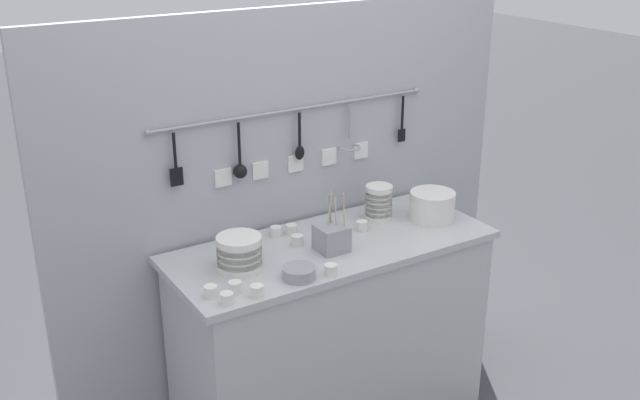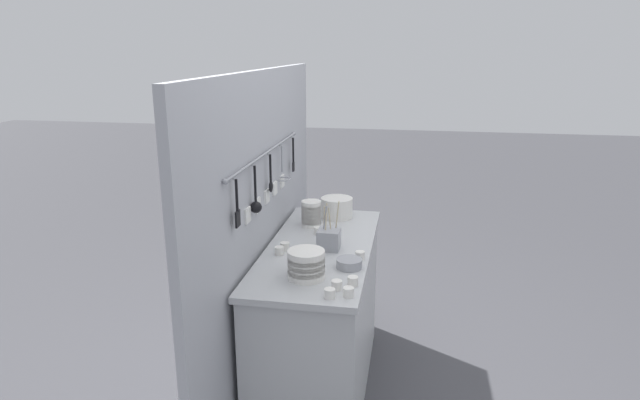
{
  "view_description": "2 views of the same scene",
  "coord_description": "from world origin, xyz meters",
  "px_view_note": "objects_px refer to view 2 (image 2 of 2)",
  "views": [
    {
      "loc": [
        -1.46,
        -2.27,
        2.12
      ],
      "look_at": [
        -0.07,
        -0.03,
        1.07
      ],
      "focal_mm": 42.0,
      "sensor_mm": 36.0,
      "label": 1
    },
    {
      "loc": [
        -2.57,
        -0.45,
        1.86
      ],
      "look_at": [
        0.07,
        0.01,
        1.09
      ],
      "focal_mm": 30.0,
      "sensor_mm": 36.0,
      "label": 2
    }
  ],
  "objects_px": {
    "cup_back_left": "(330,293)",
    "cup_front_left": "(348,292)",
    "cup_back_right": "(318,231)",
    "cup_front_right": "(360,255)",
    "bowl_stack_back_corner": "(311,214)",
    "cup_edge_far": "(337,285)",
    "steel_mixing_bowl": "(349,263)",
    "cup_edge_near": "(285,246)",
    "cup_mid_row": "(304,250)",
    "plate_stack": "(337,208)",
    "bowl_stack_short_front": "(306,264)",
    "cup_centre": "(353,281)",
    "cup_by_caddy": "(279,251)",
    "cutlery_caddy": "(329,239)"
  },
  "relations": [
    {
      "from": "cup_edge_far",
      "to": "cup_edge_near",
      "type": "bearing_deg",
      "value": 38.53
    },
    {
      "from": "cup_front_right",
      "to": "cup_edge_far",
      "type": "relative_size",
      "value": 1.0
    },
    {
      "from": "bowl_stack_short_front",
      "to": "cup_by_caddy",
      "type": "height_order",
      "value": "bowl_stack_short_front"
    },
    {
      "from": "cutlery_caddy",
      "to": "cup_mid_row",
      "type": "distance_m",
      "value": 0.15
    },
    {
      "from": "plate_stack",
      "to": "cup_back_right",
      "type": "xyz_separation_m",
      "value": [
        -0.32,
        0.06,
        -0.04
      ]
    },
    {
      "from": "cup_edge_far",
      "to": "cup_mid_row",
      "type": "distance_m",
      "value": 0.44
    },
    {
      "from": "cup_by_caddy",
      "to": "cup_centre",
      "type": "xyz_separation_m",
      "value": [
        -0.29,
        -0.4,
        0.0
      ]
    },
    {
      "from": "cup_front_right",
      "to": "cup_back_left",
      "type": "distance_m",
      "value": 0.45
    },
    {
      "from": "cutlery_caddy",
      "to": "cup_edge_near",
      "type": "relative_size",
      "value": 5.34
    },
    {
      "from": "plate_stack",
      "to": "cup_edge_near",
      "type": "xyz_separation_m",
      "value": [
        -0.59,
        0.18,
        -0.04
      ]
    },
    {
      "from": "bowl_stack_back_corner",
      "to": "bowl_stack_short_front",
      "type": "bearing_deg",
      "value": -170.9
    },
    {
      "from": "steel_mixing_bowl",
      "to": "cup_centre",
      "type": "height_order",
      "value": "steel_mixing_bowl"
    },
    {
      "from": "plate_stack",
      "to": "cup_mid_row",
      "type": "bearing_deg",
      "value": 173.04
    },
    {
      "from": "plate_stack",
      "to": "cup_mid_row",
      "type": "height_order",
      "value": "plate_stack"
    },
    {
      "from": "cup_front_right",
      "to": "cup_centre",
      "type": "height_order",
      "value": "same"
    },
    {
      "from": "cup_back_right",
      "to": "cup_front_right",
      "type": "bearing_deg",
      "value": -140.43
    },
    {
      "from": "cup_mid_row",
      "to": "cup_front_right",
      "type": "bearing_deg",
      "value": -95.05
    },
    {
      "from": "cup_front_right",
      "to": "cup_centre",
      "type": "xyz_separation_m",
      "value": [
        -0.3,
        0.0,
        0.0
      ]
    },
    {
      "from": "bowl_stack_back_corner",
      "to": "cup_mid_row",
      "type": "height_order",
      "value": "bowl_stack_back_corner"
    },
    {
      "from": "bowl_stack_short_front",
      "to": "plate_stack",
      "type": "distance_m",
      "value": 0.91
    },
    {
      "from": "cup_mid_row",
      "to": "cup_edge_near",
      "type": "distance_m",
      "value": 0.11
    },
    {
      "from": "cup_back_left",
      "to": "cup_mid_row",
      "type": "bearing_deg",
      "value": 23.79
    },
    {
      "from": "cup_back_right",
      "to": "cup_by_caddy",
      "type": "distance_m",
      "value": 0.36
    },
    {
      "from": "cup_edge_near",
      "to": "cup_front_right",
      "type": "bearing_deg",
      "value": -98.39
    },
    {
      "from": "bowl_stack_back_corner",
      "to": "bowl_stack_short_front",
      "type": "distance_m",
      "value": 0.72
    },
    {
      "from": "bowl_stack_back_corner",
      "to": "cup_by_caddy",
      "type": "xyz_separation_m",
      "value": [
        -0.46,
        0.08,
        -0.06
      ]
    },
    {
      "from": "cup_back_left",
      "to": "cup_front_left",
      "type": "bearing_deg",
      "value": -70.92
    },
    {
      "from": "cup_mid_row",
      "to": "plate_stack",
      "type": "bearing_deg",
      "value": -6.96
    },
    {
      "from": "bowl_stack_back_corner",
      "to": "cup_front_right",
      "type": "relative_size",
      "value": 3.23
    },
    {
      "from": "steel_mixing_bowl",
      "to": "plate_stack",
      "type": "bearing_deg",
      "value": 12.62
    },
    {
      "from": "cup_back_right",
      "to": "steel_mixing_bowl",
      "type": "bearing_deg",
      "value": -152.36
    },
    {
      "from": "cup_back_right",
      "to": "cup_front_left",
      "type": "height_order",
      "value": "same"
    },
    {
      "from": "bowl_stack_back_corner",
      "to": "steel_mixing_bowl",
      "type": "xyz_separation_m",
      "value": [
        -0.56,
        -0.29,
        -0.05
      ]
    },
    {
      "from": "steel_mixing_bowl",
      "to": "cup_edge_near",
      "type": "xyz_separation_m",
      "value": [
        0.17,
        0.35,
        -0.0
      ]
    },
    {
      "from": "plate_stack",
      "to": "cup_edge_near",
      "type": "relative_size",
      "value": 4.11
    },
    {
      "from": "plate_stack",
      "to": "cup_edge_near",
      "type": "bearing_deg",
      "value": 162.84
    },
    {
      "from": "steel_mixing_bowl",
      "to": "cup_back_right",
      "type": "relative_size",
      "value": 2.63
    },
    {
      "from": "cup_centre",
      "to": "cup_back_left",
      "type": "distance_m",
      "value": 0.16
    },
    {
      "from": "cup_mid_row",
      "to": "cup_edge_far",
      "type": "bearing_deg",
      "value": -149.69
    },
    {
      "from": "bowl_stack_back_corner",
      "to": "cup_edge_far",
      "type": "xyz_separation_m",
      "value": [
        -0.81,
        -0.27,
        -0.06
      ]
    },
    {
      "from": "bowl_stack_back_corner",
      "to": "cup_mid_row",
      "type": "xyz_separation_m",
      "value": [
        -0.43,
        -0.04,
        -0.06
      ]
    },
    {
      "from": "plate_stack",
      "to": "cup_centre",
      "type": "relative_size",
      "value": 4.11
    },
    {
      "from": "cutlery_caddy",
      "to": "cup_front_right",
      "type": "xyz_separation_m",
      "value": [
        -0.11,
        -0.17,
        -0.03
      ]
    },
    {
      "from": "bowl_stack_back_corner",
      "to": "cup_edge_far",
      "type": "relative_size",
      "value": 3.23
    },
    {
      "from": "bowl_stack_back_corner",
      "to": "bowl_stack_short_front",
      "type": "xyz_separation_m",
      "value": [
        -0.71,
        -0.11,
        -0.01
      ]
    },
    {
      "from": "cup_back_right",
      "to": "cup_centre",
      "type": "xyz_separation_m",
      "value": [
        -0.62,
        -0.27,
        0.0
      ]
    },
    {
      "from": "steel_mixing_bowl",
      "to": "cup_edge_near",
      "type": "distance_m",
      "value": 0.39
    },
    {
      "from": "bowl_stack_short_front",
      "to": "cup_front_left",
      "type": "distance_m",
      "value": 0.26
    },
    {
      "from": "cup_back_right",
      "to": "cup_front_right",
      "type": "relative_size",
      "value": 1.0
    },
    {
      "from": "cup_front_left",
      "to": "cup_edge_near",
      "type": "relative_size",
      "value": 1.0
    }
  ]
}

